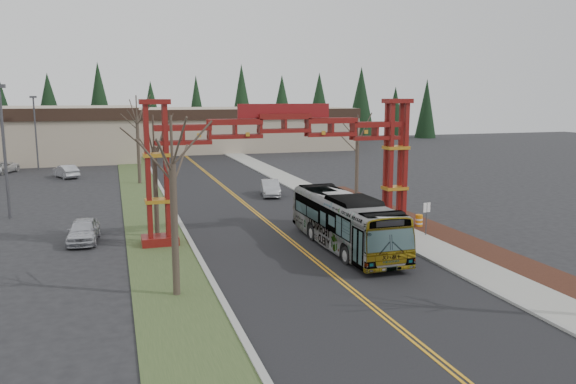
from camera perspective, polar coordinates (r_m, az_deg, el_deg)
name	(u,v)px	position (r m, az deg, el deg)	size (l,w,h in m)	color
ground	(431,355)	(21.42, 14.36, -15.72)	(200.00, 200.00, 0.00)	black
road	(258,214)	(43.59, -3.07, -2.29)	(12.00, 110.00, 0.02)	black
lane_line_left	(256,214)	(43.56, -3.22, -2.28)	(0.12, 100.00, 0.01)	orange
lane_line_right	(259,214)	(43.62, -2.92, -2.26)	(0.12, 100.00, 0.01)	orange
curb_right	(332,209)	(45.45, 4.47, -1.72)	(0.30, 110.00, 0.15)	#989994
sidewalk_right	(348,208)	(45.99, 6.15, -1.61)	(2.60, 110.00, 0.14)	gray
landscape_strip	(493,254)	(34.66, 20.14, -5.97)	(2.60, 50.00, 0.12)	black
grass_median	(152,221)	(42.38, -13.62, -2.86)	(4.00, 110.00, 0.08)	#354A25
curb_left	(178,219)	(42.52, -11.14, -2.68)	(0.30, 110.00, 0.15)	#989994
gateway_arch	(284,145)	(36.02, -0.40, 4.80)	(18.20, 1.60, 8.90)	maroon
retail_building_east	(235,128)	(98.59, -5.36, 6.48)	(38.00, 20.30, 7.00)	tan
conifer_treeline	(171,110)	(108.89, -11.81, 8.19)	(116.10, 5.60, 13.00)	black
transit_bus	(345,222)	(33.86, 5.83, -3.01)	(2.76, 11.81, 3.29)	#A7AAAF
silver_sedan	(270,188)	(51.55, -1.82, 0.42)	(1.55, 4.44, 1.46)	#A5A8AD
parked_car_near_a	(83,231)	(37.54, -20.07, -3.70)	(1.77, 4.40, 1.50)	#BABCC3
parked_car_far_a	(66,171)	(67.64, -21.66, 1.97)	(1.54, 4.43, 1.46)	silver
parked_car_far_b	(0,168)	(74.54, -27.18, 2.20)	(2.26, 4.89, 1.36)	white
bare_tree_median_near	(172,165)	(25.37, -11.67, 2.68)	(3.26, 3.26, 8.26)	#382D26
bare_tree_median_mid	(154,148)	(36.67, -13.47, 4.42)	(3.07, 3.07, 7.92)	#382D26
bare_tree_median_far	(137,118)	(59.96, -15.10, 7.27)	(3.41, 3.41, 9.14)	#382D26
bare_tree_right_far	(357,140)	(49.67, 7.07, 5.30)	(3.24, 3.24, 7.47)	#382D26
light_pole_near	(4,142)	(46.34, -26.93, 4.55)	(0.86, 0.43, 9.92)	#3F3F44
light_pole_far	(35,127)	(75.79, -24.28, 5.99)	(0.79, 0.39, 9.06)	#3F3F44
street_sign	(427,212)	(37.44, 13.90, -2.03)	(0.52, 0.10, 2.28)	#3F3F44
barrel_south	(419,221)	(40.16, 13.16, -2.91)	(0.50, 0.50, 0.93)	orange
barrel_mid	(402,217)	(41.39, 11.46, -2.50)	(0.48, 0.48, 0.89)	orange
barrel_north	(385,206)	(44.82, 9.86, -1.41)	(0.57, 0.57, 1.06)	orange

